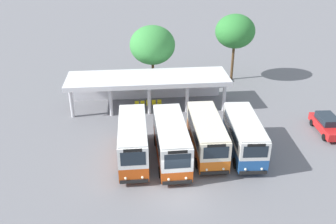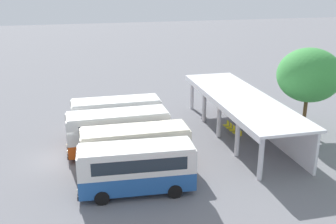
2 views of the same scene
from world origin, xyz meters
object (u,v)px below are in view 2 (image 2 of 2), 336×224
waiting_chair_middle_seat (233,129)px  waiting_chair_fifth_seat (239,134)px  city_bus_fourth_amber (136,167)px  waiting_chair_second_from_end (230,127)px  city_bus_nearest_orange (116,117)px  city_bus_second_in_row (118,131)px  waiting_chair_fourth_seat (236,132)px  city_bus_middle_cream (135,147)px  waiting_chair_end_by_column (227,125)px

waiting_chair_middle_seat → waiting_chair_fifth_seat: (1.21, 0.08, 0.00)m
city_bus_fourth_amber → waiting_chair_fifth_seat: 11.62m
waiting_chair_second_from_end → waiting_chair_fifth_seat: bearing=3.8°
city_bus_nearest_orange → city_bus_second_in_row: (3.08, -0.24, -0.03)m
city_bus_second_in_row → waiting_chair_fourth_seat: bearing=94.6°
waiting_chair_fourth_seat → city_bus_middle_cream: bearing=-67.1°
waiting_chair_end_by_column → waiting_chair_fourth_seat: bearing=4.1°
city_bus_middle_cream → waiting_chair_fifth_seat: bearing=109.6°
waiting_chair_fourth_seat → waiting_chair_second_from_end: bearing=-175.4°
city_bus_fourth_amber → waiting_chair_second_from_end: (-8.18, 9.52, -1.24)m
city_bus_nearest_orange → waiting_chair_end_by_column: size_ratio=8.56×
city_bus_middle_cream → waiting_chair_second_from_end: (-5.10, 9.10, -1.22)m
waiting_chair_second_from_end → waiting_chair_fourth_seat: size_ratio=1.00×
city_bus_middle_cream → waiting_chair_middle_seat: 10.26m
city_bus_middle_cream → city_bus_fourth_amber: bearing=-7.6°
city_bus_middle_cream → city_bus_nearest_orange: bearing=-174.8°
waiting_chair_second_from_end → waiting_chair_fourth_seat: (1.21, 0.10, 0.00)m
city_bus_fourth_amber → city_bus_middle_cream: bearing=172.4°
waiting_chair_fifth_seat → waiting_chair_fourth_seat: bearing=-177.8°
city_bus_nearest_orange → waiting_chair_end_by_column: (0.45, 9.64, -1.35)m
city_bus_second_in_row → waiting_chair_middle_seat: bearing=98.1°
waiting_chair_second_from_end → waiting_chair_middle_seat: same height
city_bus_second_in_row → waiting_chair_fifth_seat: city_bus_second_in_row is taller
waiting_chair_middle_seat → waiting_chair_fifth_seat: bearing=4.0°
waiting_chair_end_by_column → waiting_chair_fifth_seat: bearing=3.6°
city_bus_second_in_row → waiting_chair_second_from_end: bearing=101.5°
city_bus_nearest_orange → city_bus_fourth_amber: (9.24, 0.15, -0.11)m
waiting_chair_middle_seat → waiting_chair_fourth_seat: size_ratio=1.00×
waiting_chair_fourth_seat → waiting_chair_fifth_seat: size_ratio=1.00×
waiting_chair_end_by_column → waiting_chair_fourth_seat: (1.81, 0.13, 0.00)m
city_bus_middle_cream → waiting_chair_second_from_end: size_ratio=8.80×
city_bus_nearest_orange → city_bus_second_in_row: city_bus_nearest_orange is taller
waiting_chair_middle_seat → waiting_chair_end_by_column: bearing=-176.7°
waiting_chair_second_from_end → waiting_chair_middle_seat: 0.61m
city_bus_second_in_row → waiting_chair_fourth_seat: 10.13m
city_bus_nearest_orange → waiting_chair_fifth_seat: (2.87, 9.79, -1.35)m
city_bus_nearest_orange → waiting_chair_middle_seat: (1.66, 9.71, -1.35)m
city_bus_second_in_row → city_bus_middle_cream: (3.08, 0.81, -0.10)m
waiting_chair_middle_seat → waiting_chair_fifth_seat: 1.21m
waiting_chair_end_by_column → waiting_chair_second_from_end: size_ratio=1.00×
waiting_chair_second_from_end → waiting_chair_middle_seat: bearing=3.4°
city_bus_nearest_orange → waiting_chair_middle_seat: size_ratio=8.56×
waiting_chair_fifth_seat → city_bus_second_in_row: bearing=-88.8°
city_bus_fourth_amber → waiting_chair_end_by_column: city_bus_fourth_amber is taller
waiting_chair_second_from_end → waiting_chair_end_by_column: bearing=-176.9°
city_bus_fourth_amber → waiting_chair_fourth_seat: (-6.97, 9.61, -1.24)m
city_bus_second_in_row → city_bus_middle_cream: city_bus_second_in_row is taller
city_bus_middle_cream → waiting_chair_middle_seat: size_ratio=8.80×
waiting_chair_end_by_column → waiting_chair_fifth_seat: (2.42, 0.15, 0.00)m
city_bus_second_in_row → waiting_chair_end_by_column: size_ratio=9.00×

